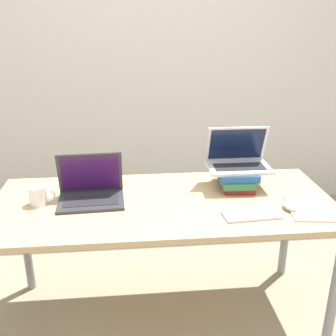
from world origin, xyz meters
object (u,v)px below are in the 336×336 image
laptop_on_books (238,159)px  mug (38,195)px  notepad (311,209)px  mouse (290,206)px  laptop_left (91,191)px  book_stack (236,177)px  wireless_keyboard (252,214)px

laptop_on_books → mug: 1.06m
notepad → mug: bearing=171.8°
notepad → mug: 1.35m
laptop_on_books → mug: bearing=-172.2°
mouse → notepad: bearing=-9.4°
laptop_on_books → notepad: bearing=-49.7°
laptop_left → laptop_on_books: size_ratio=1.01×
book_stack → mug: size_ratio=2.03×
book_stack → laptop_on_books: (0.01, 0.03, 0.10)m
laptop_left → book_stack: size_ratio=1.28×
notepad → wireless_keyboard: bearing=-174.2°
laptop_left → mouse: bearing=-11.3°
laptop_left → laptop_on_books: laptop_on_books is taller
wireless_keyboard → notepad: bearing=5.8°
wireless_keyboard → mouse: bearing=13.2°
book_stack → notepad: size_ratio=0.93×
wireless_keyboard → notepad: wireless_keyboard is taller
book_stack → laptop_on_books: bearing=64.1°
laptop_left → mug: size_ratio=2.60×
laptop_left → notepad: (1.08, -0.21, -0.04)m
laptop_on_books → notepad: laptop_on_books is taller
wireless_keyboard → mug: size_ratio=2.12×
laptop_on_books → mouse: laptop_on_books is taller
mouse → mug: 1.24m
book_stack → notepad: 0.43m
laptop_left → mug: laptop_left is taller
notepad → mouse: bearing=170.6°
book_stack → mug: (-1.03, -0.12, -0.01)m
laptop_left → laptop_on_books: bearing=8.8°
laptop_left → book_stack: laptop_left is taller
laptop_left → wireless_keyboard: laptop_left is taller
mouse → mug: size_ratio=0.78×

